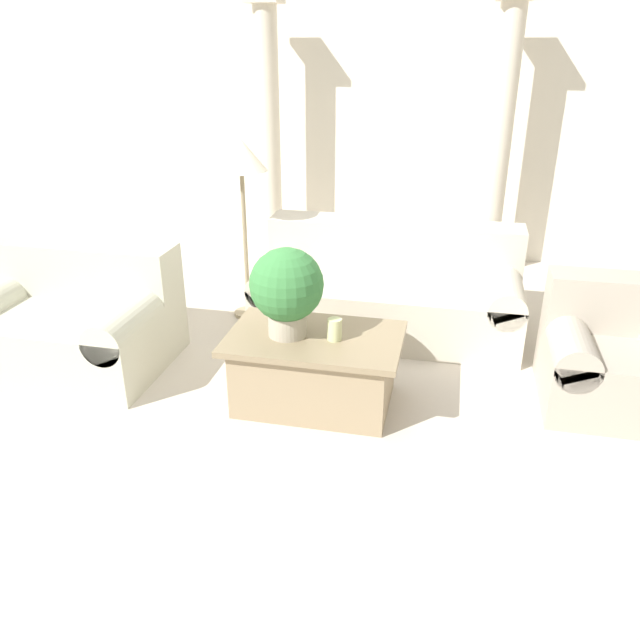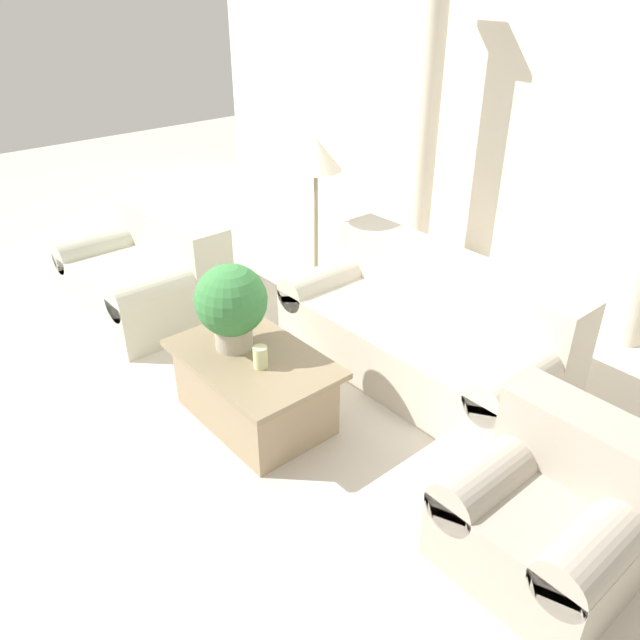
{
  "view_description": "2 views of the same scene",
  "coord_description": "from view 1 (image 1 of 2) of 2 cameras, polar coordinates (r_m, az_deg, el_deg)",
  "views": [
    {
      "loc": [
        0.93,
        -3.85,
        2.2
      ],
      "look_at": [
        0.1,
        -0.14,
        0.48
      ],
      "focal_mm": 35.0,
      "sensor_mm": 36.0,
      "label": 1
    },
    {
      "loc": [
        2.92,
        -2.22,
        2.64
      ],
      "look_at": [
        0.23,
        0.07,
        0.62
      ],
      "focal_mm": 35.0,
      "sensor_mm": 36.0,
      "label": 2
    }
  ],
  "objects": [
    {
      "name": "armchair",
      "position": [
        4.45,
        25.21,
        -2.92
      ],
      "size": [
        0.85,
        0.82,
        0.8
      ],
      "color": "#ADA393",
      "rests_on": "ground_plane"
    },
    {
      "name": "ground_plane",
      "position": [
        4.53,
        -0.87,
        -4.68
      ],
      "size": [
        16.0,
        16.0,
        0.0
      ],
      "primitive_type": "plane",
      "color": "beige"
    },
    {
      "name": "wall_back",
      "position": [
        6.86,
        5.02,
        19.27
      ],
      "size": [
        10.0,
        0.06,
        3.2
      ],
      "color": "silver",
      "rests_on": "ground_plane"
    },
    {
      "name": "floor_lamp",
      "position": [
        5.1,
        -7.21,
        13.91
      ],
      "size": [
        0.41,
        0.41,
        1.5
      ],
      "color": "gray",
      "rests_on": "ground_plane"
    },
    {
      "name": "coffee_table",
      "position": [
        4.04,
        -0.48,
        -4.49
      ],
      "size": [
        1.1,
        0.71,
        0.49
      ],
      "color": "#998466",
      "rests_on": "ground_plane"
    },
    {
      "name": "pillar_candle",
      "position": [
        3.85,
        1.34,
        -0.88
      ],
      "size": [
        0.09,
        0.09,
        0.14
      ],
      "color": "beige",
      "rests_on": "coffee_table"
    },
    {
      "name": "loveseat",
      "position": [
        4.89,
        -21.63,
        0.14
      ],
      "size": [
        1.39,
        0.99,
        0.83
      ],
      "color": "beige",
      "rests_on": "ground_plane"
    },
    {
      "name": "column_left",
      "position": [
        6.65,
        -4.72,
        16.58
      ],
      "size": [
        0.33,
        0.33,
        2.56
      ],
      "color": "beige",
      "rests_on": "ground_plane"
    },
    {
      "name": "sofa_long",
      "position": [
        5.13,
        6.3,
        2.84
      ],
      "size": [
        2.08,
        0.99,
        0.83
      ],
      "color": "beige",
      "rests_on": "ground_plane"
    },
    {
      "name": "column_right",
      "position": [
        6.37,
        16.03,
        15.42
      ],
      "size": [
        0.33,
        0.33,
        2.56
      ],
      "color": "beige",
      "rests_on": "ground_plane"
    },
    {
      "name": "potted_plant",
      "position": [
        3.83,
        -3.07,
        2.95
      ],
      "size": [
        0.46,
        0.46,
        0.57
      ],
      "color": "#B2A893",
      "rests_on": "coffee_table"
    }
  ]
}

